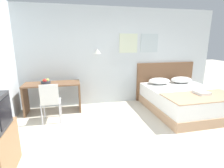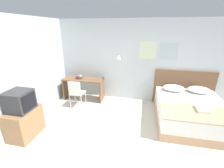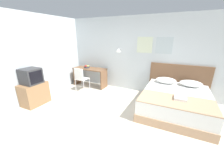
% 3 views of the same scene
% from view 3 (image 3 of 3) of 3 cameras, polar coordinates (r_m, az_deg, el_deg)
% --- Properties ---
extents(ground_plane, '(24.00, 24.00, 0.00)m').
position_cam_3_polar(ground_plane, '(3.40, -5.44, -16.70)').
color(ground_plane, beige).
extents(wall_back, '(5.96, 0.31, 2.65)m').
position_cam_3_polar(wall_back, '(5.15, 9.37, 11.74)').
color(wall_back, silver).
rests_on(wall_back, ground_plane).
extents(wall_left, '(0.06, 5.54, 2.65)m').
position_cam_3_polar(wall_left, '(4.64, -36.82, 7.23)').
color(wall_left, silver).
rests_on(wall_left, ground_plane).
extents(bed, '(1.71, 2.00, 0.56)m').
position_cam_3_polar(bed, '(4.17, 24.70, -6.84)').
color(bed, tan).
rests_on(bed, ground_plane).
extents(headboard, '(1.83, 0.06, 1.13)m').
position_cam_3_polar(headboard, '(5.04, 25.67, 0.94)').
color(headboard, brown).
rests_on(headboard, ground_plane).
extents(pillow_left, '(0.63, 0.46, 0.17)m').
position_cam_3_polar(pillow_left, '(4.73, 21.46, 1.46)').
color(pillow_left, white).
rests_on(pillow_left, bed).
extents(pillow_right, '(0.63, 0.46, 0.17)m').
position_cam_3_polar(pillow_right, '(4.74, 29.95, 0.20)').
color(pillow_right, white).
rests_on(pillow_right, bed).
extents(throw_blanket, '(1.66, 0.80, 0.02)m').
position_cam_3_polar(throw_blanket, '(3.52, 24.96, -6.40)').
color(throw_blanket, tan).
rests_on(throw_blanket, bed).
extents(folded_towel_near_foot, '(0.27, 0.33, 0.06)m').
position_cam_3_polar(folded_towel_near_foot, '(3.64, 26.58, -5.12)').
color(folded_towel_near_foot, white).
rests_on(folded_towel_near_foot, throw_blanket).
extents(desk, '(1.34, 0.55, 0.75)m').
position_cam_3_polar(desk, '(5.72, -9.10, 4.39)').
color(desk, brown).
rests_on(desk, ground_plane).
extents(desk_chair, '(0.41, 0.41, 0.89)m').
position_cam_3_polar(desk_chair, '(5.24, -12.92, 2.63)').
color(desk_chair, white).
rests_on(desk_chair, ground_plane).
extents(fruit_bowl, '(0.22, 0.22, 0.13)m').
position_cam_3_polar(fruit_bowl, '(5.73, -10.42, 7.09)').
color(fruit_bowl, '#333842').
rests_on(fruit_bowl, desk).
extents(tv_stand, '(0.49, 0.73, 0.67)m').
position_cam_3_polar(tv_stand, '(4.79, -29.50, -3.57)').
color(tv_stand, '#8E6642').
rests_on(tv_stand, ground_plane).
extents(television, '(0.48, 0.48, 0.45)m').
position_cam_3_polar(television, '(4.62, -30.62, 2.82)').
color(television, '#2D2D30').
rests_on(television, tv_stand).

